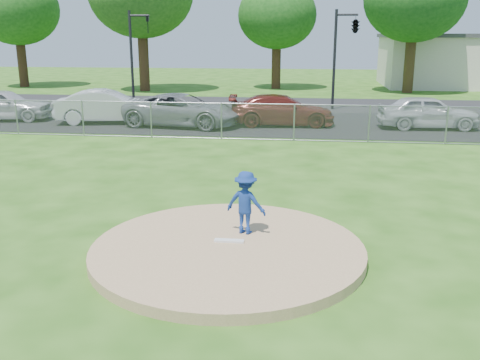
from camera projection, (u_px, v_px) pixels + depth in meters
The scene contains 16 objects.
ground at pixel (266, 150), 20.18m from camera, with size 120.00×120.00×0.00m, color #245312.
pitchers_mound at pixel (228, 250), 10.58m from camera, with size 5.40×5.40×0.20m, color tan.
pitching_rubber at pixel (229, 241), 10.74m from camera, with size 0.60×0.15×0.04m, color white.
chain_link_fence at pixel (270, 122), 21.90m from camera, with size 40.00×0.06×1.50m, color gray.
parking_lot at pixel (276, 123), 26.40m from camera, with size 50.00×8.00×0.01m, color black.
street at pixel (283, 104), 33.58m from camera, with size 60.00×7.00×0.01m, color black.
tree_center at pixel (277, 5), 41.58m from camera, with size 6.16×6.16×9.84m.
traffic_signal_left at pixel (135, 50), 31.81m from camera, with size 1.28×0.20×5.60m.
traffic_signal_center at pixel (353, 27), 29.99m from camera, with size 1.42×2.48×5.60m.
pitcher at pixel (246, 203), 11.06m from camera, with size 0.86×0.49×1.33m, color navy.
traffic_cone at pixel (147, 116), 26.05m from camera, with size 0.41×0.41×0.79m, color #FF5C0D.
parked_car_silver at pixel (3, 105), 26.97m from camera, with size 1.89×4.70×1.60m, color silver.
parked_car_white at pixel (107, 106), 26.17m from camera, with size 1.71×4.91×1.62m, color silver.
parked_car_gray at pixel (182, 110), 25.29m from camera, with size 2.54×5.50×1.53m, color gray.
parked_car_darkred at pixel (282, 110), 25.51m from camera, with size 2.04×5.01×1.45m, color maroon.
parked_car_pearl at pixel (428, 112), 24.62m from camera, with size 1.81×4.50×1.53m, color silver.
Camera 1 is at (1.44, -9.73, 4.22)m, focal length 40.00 mm.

